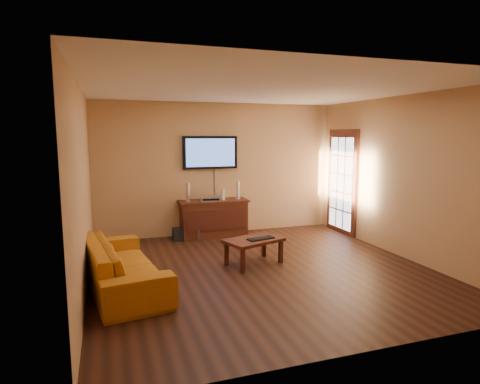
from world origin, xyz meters
name	(u,v)px	position (x,y,z in m)	size (l,w,h in m)	color
ground_plane	(262,270)	(0.00, 0.00, 0.00)	(5.00, 5.00, 0.00)	black
room_walls	(249,157)	(0.00, 0.62, 1.69)	(5.00, 5.00, 5.00)	tan
french_door	(342,183)	(2.46, 1.70, 1.05)	(0.07, 1.02, 2.22)	#3E180E
media_console	(214,218)	(-0.18, 2.23, 0.37)	(1.39, 0.53, 0.74)	#3E180E
television	(210,153)	(-0.18, 2.45, 1.69)	(1.13, 0.08, 0.67)	black
coffee_table	(254,243)	(-0.02, 0.30, 0.35)	(1.02, 0.80, 0.42)	#3E180E
sofa	(122,256)	(-2.05, -0.05, 0.43)	(2.19, 0.64, 0.86)	#B76A14
speaker_left	(188,193)	(-0.70, 2.22, 0.91)	(0.10, 0.10, 0.37)	silver
speaker_right	(238,191)	(0.34, 2.23, 0.91)	(0.10, 0.10, 0.37)	silver
av_receiver	(210,199)	(-0.26, 2.18, 0.79)	(0.39, 0.28, 0.09)	silver
game_console	(223,194)	(0.03, 2.25, 0.85)	(0.05, 0.16, 0.22)	white
subwoofer	(179,234)	(-0.90, 2.14, 0.12)	(0.24, 0.24, 0.24)	black
bottle	(199,236)	(-0.55, 1.97, 0.10)	(0.08, 0.08, 0.22)	white
keyboard	(261,238)	(0.07, 0.24, 0.43)	(0.46, 0.27, 0.03)	black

